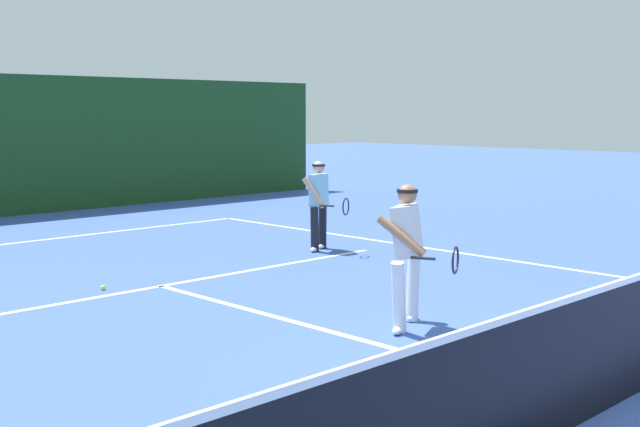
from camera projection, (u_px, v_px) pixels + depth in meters
ground_plane at (610, 407)px, 6.54m from camera, size 80.00×80.00×0.00m
court_line_baseline_far at (5, 244)px, 14.55m from camera, size 10.08×0.10×0.01m
court_line_service at (161, 286)px, 11.06m from camera, size 8.21×0.10×0.01m
court_line_centre at (328, 331)px, 8.80m from camera, size 0.10×6.40×0.01m
tennis_net at (613, 343)px, 6.47m from camera, size 11.04×0.09×1.08m
player_near at (407, 250)px, 8.85m from camera, size 0.84×0.96×1.58m
player_far at (319, 202)px, 13.83m from camera, size 0.64×0.90×1.52m
tennis_ball at (103, 288)px, 10.81m from camera, size 0.07×0.07×0.07m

